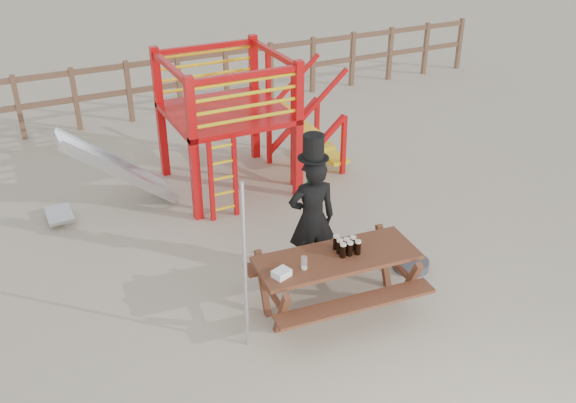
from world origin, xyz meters
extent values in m
plane|color=tan|center=(0.00, 0.00, 0.00)|extent=(60.00, 60.00, 0.00)
cube|color=brown|center=(0.00, 7.00, 1.10)|extent=(15.00, 0.06, 0.10)
cube|color=brown|center=(0.00, 7.00, 0.60)|extent=(15.00, 0.06, 0.10)
cube|color=brown|center=(-2.50, 7.00, 0.60)|extent=(0.09, 0.09, 1.20)
cube|color=brown|center=(-1.50, 7.00, 0.60)|extent=(0.09, 0.09, 1.20)
cube|color=brown|center=(-0.50, 7.00, 0.60)|extent=(0.09, 0.09, 1.20)
cube|color=brown|center=(0.50, 7.00, 0.60)|extent=(0.09, 0.09, 1.20)
cube|color=brown|center=(1.50, 7.00, 0.60)|extent=(0.09, 0.09, 1.20)
cube|color=brown|center=(2.50, 7.00, 0.60)|extent=(0.09, 0.09, 1.20)
cube|color=brown|center=(3.50, 7.00, 0.60)|extent=(0.09, 0.09, 1.20)
cube|color=brown|center=(4.50, 7.00, 0.60)|extent=(0.09, 0.09, 1.20)
cube|color=brown|center=(5.50, 7.00, 0.60)|extent=(0.09, 0.09, 1.20)
cube|color=brown|center=(6.50, 7.00, 0.60)|extent=(0.09, 0.09, 1.20)
cube|color=brown|center=(7.50, 7.00, 0.60)|extent=(0.09, 0.09, 1.20)
cube|color=red|center=(-0.60, 2.80, 1.05)|extent=(0.12, 0.12, 2.10)
cube|color=red|center=(1.00, 2.80, 1.05)|extent=(0.12, 0.12, 2.10)
cube|color=red|center=(-0.60, 4.40, 1.05)|extent=(0.12, 0.12, 2.10)
cube|color=red|center=(1.00, 4.40, 1.05)|extent=(0.12, 0.12, 2.10)
cube|color=red|center=(0.20, 3.60, 1.20)|extent=(1.72, 1.72, 0.08)
cube|color=red|center=(0.20, 2.80, 2.00)|extent=(1.60, 0.08, 0.08)
cube|color=red|center=(0.20, 4.40, 2.00)|extent=(1.60, 0.08, 0.08)
cube|color=red|center=(-0.60, 3.60, 2.00)|extent=(0.08, 1.60, 0.08)
cube|color=red|center=(1.00, 3.60, 2.00)|extent=(0.08, 1.60, 0.08)
cylinder|color=yellow|center=(0.20, 2.80, 1.38)|extent=(1.50, 0.05, 0.05)
cylinder|color=yellow|center=(0.20, 4.40, 1.38)|extent=(1.50, 0.05, 0.05)
cylinder|color=yellow|center=(0.20, 2.80, 1.56)|extent=(1.50, 0.05, 0.05)
cylinder|color=yellow|center=(0.20, 4.40, 1.56)|extent=(1.50, 0.05, 0.05)
cylinder|color=yellow|center=(0.20, 2.80, 1.74)|extent=(1.50, 0.05, 0.05)
cylinder|color=yellow|center=(0.20, 4.40, 1.74)|extent=(1.50, 0.05, 0.05)
cylinder|color=yellow|center=(0.20, 2.80, 1.92)|extent=(1.50, 0.05, 0.05)
cylinder|color=yellow|center=(0.20, 4.40, 1.92)|extent=(1.50, 0.05, 0.05)
cube|color=red|center=(-0.43, 2.65, 0.60)|extent=(0.06, 0.06, 1.20)
cube|color=red|center=(-0.07, 2.65, 0.60)|extent=(0.06, 0.06, 1.20)
cylinder|color=yellow|center=(-0.25, 2.65, 0.15)|extent=(0.36, 0.04, 0.04)
cylinder|color=yellow|center=(-0.25, 2.65, 0.39)|extent=(0.36, 0.04, 0.04)
cylinder|color=yellow|center=(-0.25, 2.65, 0.63)|extent=(0.36, 0.04, 0.04)
cylinder|color=yellow|center=(-0.25, 2.65, 0.87)|extent=(0.36, 0.04, 0.04)
cylinder|color=yellow|center=(-0.25, 2.65, 1.11)|extent=(0.36, 0.04, 0.04)
cube|color=yellow|center=(1.15, 3.60, 1.08)|extent=(0.30, 0.90, 0.06)
cube|color=yellow|center=(1.43, 3.60, 0.78)|extent=(0.30, 0.90, 0.06)
cube|color=yellow|center=(1.71, 3.60, 0.48)|extent=(0.30, 0.90, 0.06)
cube|color=yellow|center=(1.99, 3.60, 0.18)|extent=(0.30, 0.90, 0.06)
cube|color=red|center=(1.55, 3.15, 0.60)|extent=(0.95, 0.08, 0.86)
cube|color=red|center=(1.55, 4.05, 0.60)|extent=(0.95, 0.08, 0.86)
cube|color=silver|center=(-1.50, 3.60, 0.62)|extent=(1.53, 0.55, 1.21)
cube|color=silver|center=(-1.50, 3.33, 0.66)|extent=(1.58, 0.04, 1.28)
cube|color=silver|center=(-1.50, 3.87, 0.66)|extent=(1.58, 0.04, 1.28)
cube|color=silver|center=(-2.40, 3.60, 0.10)|extent=(0.35, 0.55, 0.05)
cube|color=brown|center=(0.13, 0.14, 0.68)|extent=(1.87, 0.83, 0.05)
cube|color=brown|center=(0.08, -0.36, 0.41)|extent=(1.83, 0.41, 0.04)
cube|color=brown|center=(0.17, 0.63, 0.41)|extent=(1.83, 0.41, 0.04)
cube|color=brown|center=(-0.64, 0.20, 0.33)|extent=(0.16, 1.09, 0.65)
cube|color=brown|center=(0.90, 0.07, 0.33)|extent=(0.16, 1.09, 0.65)
imported|color=black|center=(0.19, 0.84, 0.79)|extent=(0.64, 0.48, 1.59)
cube|color=#0B7A29|center=(0.21, 0.96, 0.98)|extent=(0.07, 0.03, 0.37)
cylinder|color=black|center=(0.19, 0.84, 1.59)|extent=(0.36, 0.36, 0.01)
cylinder|color=black|center=(0.19, 0.84, 1.74)|extent=(0.24, 0.24, 0.27)
cube|color=white|center=(0.21, 0.96, 1.83)|extent=(0.13, 0.03, 0.03)
cylinder|color=#B2B2B7|center=(-1.03, -0.01, 0.97)|extent=(0.04, 0.04, 1.94)
cylinder|color=#3A3A3F|center=(1.39, 0.41, 0.05)|extent=(0.46, 0.46, 0.11)
cylinder|color=#3A3A3F|center=(1.39, 0.41, 0.15)|extent=(0.05, 0.05, 0.09)
cube|color=white|center=(-0.59, 0.06, 0.74)|extent=(0.22, 0.19, 0.08)
cylinder|color=black|center=(0.17, 0.09, 0.78)|extent=(0.07, 0.07, 0.15)
cylinder|color=beige|center=(0.17, 0.09, 0.86)|extent=(0.07, 0.07, 0.02)
cylinder|color=black|center=(0.26, 0.09, 0.78)|extent=(0.07, 0.07, 0.15)
cylinder|color=beige|center=(0.26, 0.09, 0.86)|extent=(0.07, 0.07, 0.02)
cylinder|color=black|center=(0.35, 0.07, 0.78)|extent=(0.07, 0.07, 0.15)
cylinder|color=beige|center=(0.35, 0.07, 0.86)|extent=(0.07, 0.07, 0.02)
cylinder|color=black|center=(0.18, 0.18, 0.78)|extent=(0.07, 0.07, 0.15)
cylinder|color=beige|center=(0.18, 0.18, 0.86)|extent=(0.07, 0.07, 0.02)
cylinder|color=black|center=(0.26, 0.17, 0.78)|extent=(0.07, 0.07, 0.15)
cylinder|color=beige|center=(0.26, 0.17, 0.86)|extent=(0.07, 0.07, 0.02)
cylinder|color=black|center=(0.35, 0.17, 0.78)|extent=(0.07, 0.07, 0.15)
cylinder|color=beige|center=(0.35, 0.17, 0.86)|extent=(0.07, 0.07, 0.02)
cylinder|color=black|center=(0.19, 0.27, 0.78)|extent=(0.07, 0.07, 0.15)
cylinder|color=beige|center=(0.19, 0.27, 0.86)|extent=(0.07, 0.07, 0.02)
cylinder|color=silver|center=(-0.32, 0.08, 0.78)|extent=(0.07, 0.07, 0.15)
cylinder|color=beige|center=(-0.32, 0.08, 0.71)|extent=(0.06, 0.06, 0.02)
camera|label=1|loc=(-2.98, -4.94, 4.60)|focal=40.00mm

